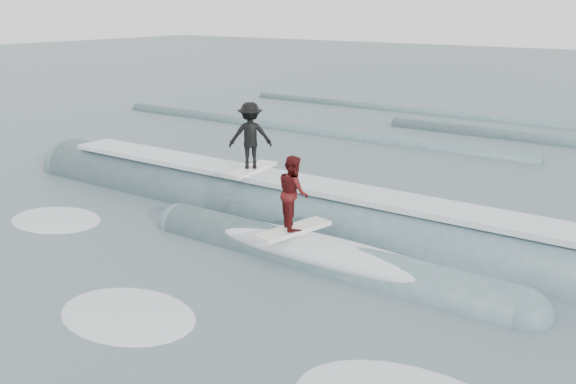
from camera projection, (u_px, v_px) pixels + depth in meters
The scene contains 6 objects.
ground at pixel (225, 263), 14.67m from camera, with size 160.00×160.00×0.00m, color #3B5356.
breaking_wave at pixel (311, 227), 16.90m from camera, with size 22.51×3.84×2.13m.
surfer_black at pixel (250, 138), 17.93m from camera, with size 1.37×2.05×1.96m.
surfer_red at pixel (293, 196), 14.71m from camera, with size 1.06×2.07×1.82m.
whitewater at pixel (245, 309), 12.44m from camera, with size 14.62×6.60×0.10m.
far_swells at pixel (464, 135), 29.00m from camera, with size 36.00×8.65×0.80m.
Camera 1 is at (9.10, -10.23, 5.71)m, focal length 40.00 mm.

